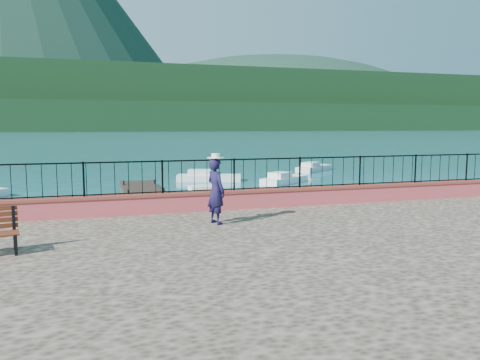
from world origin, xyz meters
TOP-DOWN VIEW (x-y plane):
  - ground at (0.00, 0.00)m, footprint 2000.00×2000.00m
  - parapet at (0.00, 3.70)m, footprint 28.00×0.46m
  - railing at (0.00, 3.70)m, footprint 27.00×0.05m
  - dock at (-2.00, 12.00)m, footprint 2.00×16.00m
  - far_forest at (0.00, 300.00)m, footprint 900.00×60.00m
  - foothills at (0.00, 360.00)m, footprint 900.00×120.00m
  - companion_hill at (220.00, 560.00)m, footprint 448.00×384.00m
  - person at (-1.38, 1.72)m, footprint 0.61×0.74m
  - hat at (-1.38, 1.72)m, footprint 0.44×0.44m
  - boat_0 at (-4.83, 9.04)m, footprint 4.26×2.07m
  - boat_1 at (1.17, 12.62)m, footprint 3.51×1.35m
  - boat_2 at (7.37, 18.10)m, footprint 3.91×3.29m
  - boat_4 at (2.96, 20.92)m, footprint 4.51×2.51m
  - boat_5 at (12.96, 25.19)m, footprint 4.19×3.71m

SIDE VIEW (x-z plane):
  - ground at x=0.00m, z-range 0.00..0.00m
  - companion_hill at x=220.00m, z-range -90.00..90.00m
  - dock at x=-2.00m, z-range 0.00..0.30m
  - boat_0 at x=-4.83m, z-range 0.00..0.80m
  - boat_1 at x=1.17m, z-range 0.00..0.80m
  - boat_2 at x=7.37m, z-range 0.00..0.80m
  - boat_4 at x=2.96m, z-range 0.00..0.80m
  - boat_5 at x=12.96m, z-range 0.00..0.80m
  - parapet at x=0.00m, z-range 1.20..1.78m
  - person at x=-1.38m, z-range 1.20..2.93m
  - railing at x=0.00m, z-range 1.78..2.73m
  - hat at x=-1.38m, z-range 2.93..3.05m
  - far_forest at x=0.00m, z-range 0.00..18.00m
  - foothills at x=0.00m, z-range 0.00..44.00m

